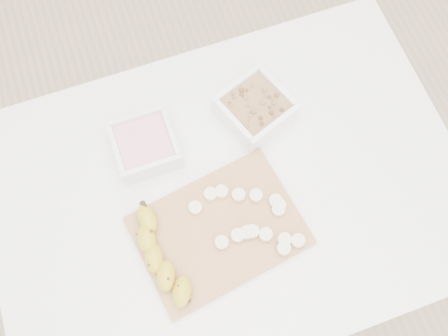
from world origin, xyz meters
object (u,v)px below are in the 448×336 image
object	(u,v)px
cutting_board	(219,231)
banana	(162,258)
bowl_yogurt	(145,145)
bowl_granola	(255,108)
table	(228,202)

from	to	relation	value
cutting_board	banana	size ratio (longest dim) A/B	1.54
bowl_yogurt	bowl_granola	world-z (taller)	bowl_granola
bowl_granola	cutting_board	xyz separation A→B (m)	(-0.16, -0.22, -0.02)
bowl_yogurt	bowl_granola	xyz separation A→B (m)	(0.25, 0.00, 0.00)
table	bowl_yogurt	bearing A→B (deg)	133.21
bowl_granola	bowl_yogurt	bearing A→B (deg)	-179.80
table	bowl_granola	bearing A→B (deg)	52.08
cutting_board	banana	xyz separation A→B (m)	(-0.12, -0.02, 0.03)
bowl_granola	cutting_board	size ratio (longest dim) A/B	0.54
cutting_board	banana	world-z (taller)	banana
table	cutting_board	xyz separation A→B (m)	(-0.05, -0.08, 0.10)
cutting_board	bowl_granola	bearing A→B (deg)	53.78
banana	cutting_board	bearing A→B (deg)	12.79
bowl_granola	cutting_board	bearing A→B (deg)	-126.22
bowl_yogurt	table	bearing A→B (deg)	-46.79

